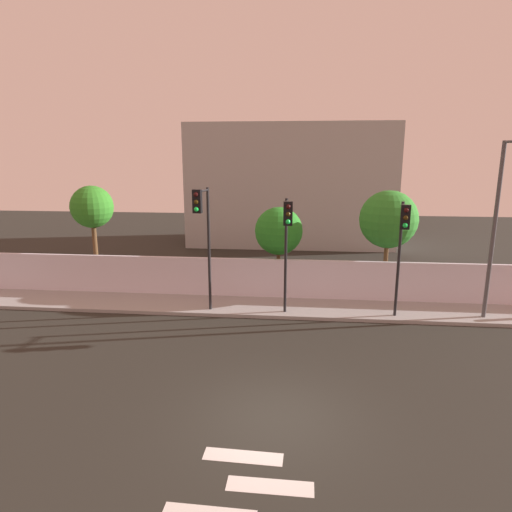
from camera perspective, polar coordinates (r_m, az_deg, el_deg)
ground_plane at (r=12.09m, az=2.66°, el=-20.27°), size 80.00×80.00×0.00m
sidewalk at (r=19.45m, az=3.98°, el=-6.74°), size 36.00×2.40×0.15m
perimeter_wall at (r=20.38m, az=4.14°, el=-2.94°), size 36.00×0.18×1.80m
traffic_light_left at (r=17.72m, az=18.43°, el=2.41°), size 0.39×1.44×4.70m
traffic_light_center at (r=17.23m, az=4.02°, el=2.98°), size 0.35×1.53×4.79m
traffic_light_right at (r=17.67m, az=-6.87°, el=4.06°), size 0.40×1.44×5.20m
street_lamp_curbside at (r=19.32m, az=29.05°, el=4.39°), size 0.72×2.04×7.00m
roadside_tree_leftmost at (r=23.29m, az=-20.49°, el=5.88°), size 2.08×2.08×5.16m
roadside_tree_midleft at (r=21.10m, az=2.96°, el=3.23°), size 2.29×2.29×4.22m
roadside_tree_midright at (r=21.38m, az=16.79°, el=4.53°), size 2.69×2.69×5.05m
low_building_distant at (r=33.67m, az=4.49°, el=9.18°), size 14.93×6.00×8.83m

